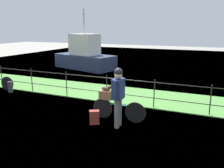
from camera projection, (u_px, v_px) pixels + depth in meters
ground_plane at (80, 119)px, 7.09m from camera, size 60.00×60.00×0.00m
grass_strip at (117, 94)px, 9.76m from camera, size 27.00×2.40×0.03m
harbor_water at (155, 69)px, 15.73m from camera, size 30.00×30.00×0.00m
iron_fence at (107, 86)px, 8.67m from camera, size 18.04×0.04×1.01m
bicycle_main at (118, 110)px, 6.97m from camera, size 1.67×0.17×0.62m
wooden_crate at (106, 95)px, 7.01m from camera, size 0.40×0.27×0.26m
terrier_dog at (107, 88)px, 6.95m from camera, size 0.32×0.15×0.18m
cyclist_person at (118, 92)px, 6.35m from camera, size 0.27×0.54×1.68m
backpack_on_paving at (94, 117)px, 6.72m from camera, size 0.33×0.29×0.40m
mooring_bollard at (10, 87)px, 10.02m from camera, size 0.20×0.20×0.47m
moored_boat_near at (85, 56)px, 15.71m from camera, size 4.58×2.81×3.92m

